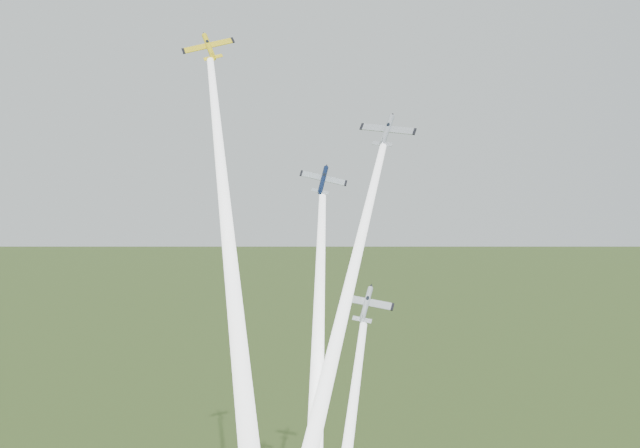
{
  "coord_description": "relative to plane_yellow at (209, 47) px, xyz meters",
  "views": [
    {
      "loc": [
        6.57,
        -111.43,
        99.57
      ],
      "look_at": [
        0.0,
        -6.0,
        92.0
      ],
      "focal_mm": 45.0,
      "sensor_mm": 36.0,
      "label": 1
    }
  ],
  "objects": [
    {
      "name": "plane_silver_low",
      "position": [
        22.52,
        -10.88,
        -34.85
      ],
      "size": [
        8.38,
        6.69,
        6.62
      ],
      "primitive_type": null,
      "rotation": [
        0.75,
        0.16,
        -0.13
      ],
      "color": "silver"
    },
    {
      "name": "plane_silver_right",
      "position": [
        25.28,
        -0.71,
        -11.97
      ],
      "size": [
        9.71,
        8.19,
        7.12
      ],
      "primitive_type": null,
      "rotation": [
        0.75,
        0.11,
        -0.23
      ],
      "color": "#AFB5BE"
    },
    {
      "name": "smoke_trail_silver_right",
      "position": [
        18.53,
        -29.59,
        -39.37
      ],
      "size": [
        14.98,
        55.18,
        52.13
      ],
      "primitive_type": null,
      "rotation": [
        -0.82,
        0.0,
        -0.23
      ],
      "color": "white"
    },
    {
      "name": "smoke_trail_yellow",
      "position": [
        7.85,
        -28.42,
        -27.25
      ],
      "size": [
        17.03,
        54.39,
        51.81
      ],
      "primitive_type": null,
      "rotation": [
        -0.82,
        0.0,
        0.27
      ],
      "color": "white"
    },
    {
      "name": "smoke_trail_navy",
      "position": [
        17.19,
        -27.95,
        -41.18
      ],
      "size": [
        3.59,
        45.3,
        42.07
      ],
      "primitive_type": null,
      "rotation": [
        -0.82,
        0.0,
        0.03
      ],
      "color": "white"
    },
    {
      "name": "plane_yellow",
      "position": [
        0.0,
        0.0,
        0.0
      ],
      "size": [
        9.73,
        7.76,
        7.61
      ],
      "primitive_type": null,
      "rotation": [
        0.75,
        -0.24,
        0.27
      ],
      "color": "yellow"
    },
    {
      "name": "plane_navy",
      "position": [
        16.48,
        -3.75,
        -18.81
      ],
      "size": [
        7.47,
        5.73,
        6.53
      ],
      "primitive_type": null,
      "rotation": [
        0.75,
        0.22,
        0.03
      ],
      "color": "#0D1939"
    }
  ]
}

